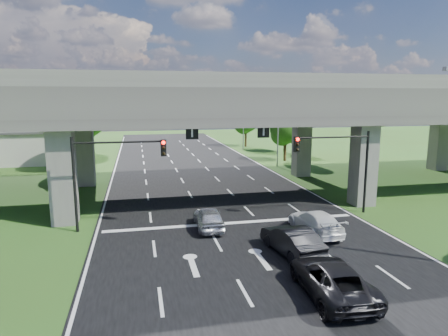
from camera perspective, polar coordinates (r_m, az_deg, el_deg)
name	(u,v)px	position (r m, az deg, el deg)	size (l,w,h in m)	color
ground	(247,242)	(23.88, 3.35, -10.44)	(160.00, 160.00, 0.00)	#2E4C18
road	(215,199)	(33.16, -1.32, -4.48)	(18.00, 120.00, 0.03)	black
overpass	(210,102)	(34.06, -2.03, 9.35)	(80.00, 15.00, 10.00)	#363431
signal_right	(340,157)	(29.31, 16.20, 1.50)	(5.76, 0.54, 6.00)	black
signal_left	(110,165)	(25.85, -15.98, 0.40)	(5.76, 0.54, 6.00)	black
streetlight_far	(275,118)	(48.37, 7.32, 7.05)	(3.38, 0.25, 10.00)	gray
streetlight_beyond	(241,113)	(63.65, 2.45, 7.85)	(3.38, 0.25, 10.00)	gray
tree_left_near	(65,129)	(48.28, -21.74, 5.19)	(4.50, 4.50, 7.80)	black
tree_left_mid	(52,130)	(56.71, -23.42, 5.05)	(3.91, 3.90, 6.76)	black
tree_left_far	(90,119)	(63.96, -18.59, 6.71)	(4.80, 4.80, 8.32)	black
tree_right_near	(286,127)	(53.22, 8.84, 5.83)	(4.20, 4.20, 7.28)	black
tree_right_mid	(285,125)	(61.77, 8.77, 6.12)	(3.91, 3.90, 6.76)	black
tree_right_far	(246,118)	(68.07, 3.18, 7.13)	(4.50, 4.50, 7.80)	black
car_silver	(209,218)	(25.80, -2.19, -7.14)	(1.64, 4.09, 1.39)	silver
car_dark	(292,240)	(22.05, 9.64, -10.15)	(1.61, 4.62, 1.52)	black
car_white	(315,222)	(25.63, 12.90, -7.52)	(1.94, 4.78, 1.39)	white
car_trailing	(332,279)	(18.18, 15.12, -15.04)	(2.42, 5.25, 1.46)	black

